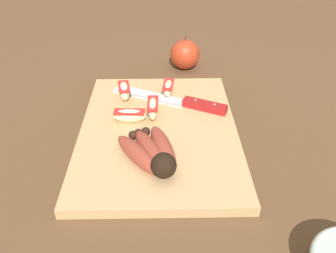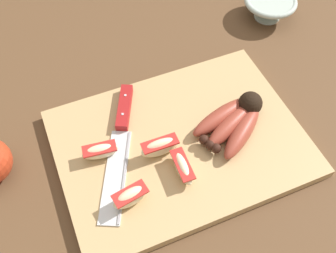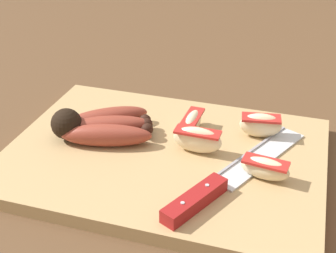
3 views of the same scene
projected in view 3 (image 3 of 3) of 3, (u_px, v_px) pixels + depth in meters
ground_plane at (171, 164)px, 0.68m from camera, size 6.00×6.00×0.00m
cutting_board at (164, 158)px, 0.67m from camera, size 0.44×0.32×0.02m
banana_bunch at (100, 126)px, 0.70m from camera, size 0.15×0.13×0.05m
chefs_knife at (219, 183)px, 0.59m from camera, size 0.15×0.27×0.02m
apple_wedge_near at (197, 139)px, 0.66m from camera, size 0.07×0.02×0.04m
apple_wedge_middle at (265, 168)px, 0.61m from camera, size 0.07×0.03×0.03m
apple_wedge_far at (192, 123)px, 0.71m from camera, size 0.02×0.07×0.03m
apple_wedge_extra at (261, 125)px, 0.69m from camera, size 0.06×0.03×0.04m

